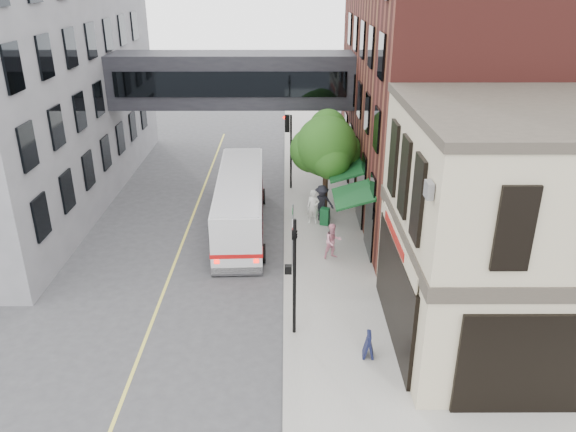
{
  "coord_description": "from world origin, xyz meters",
  "views": [
    {
      "loc": [
        0.12,
        -15.11,
        12.19
      ],
      "look_at": [
        0.19,
        5.49,
        3.26
      ],
      "focal_mm": 35.0,
      "sensor_mm": 36.0,
      "label": 1
    }
  ],
  "objects_px": {
    "bus": "(240,201)",
    "newspaper_box": "(325,216)",
    "sandwich_board": "(369,345)",
    "pedestrian_a": "(313,207)",
    "pedestrian_c": "(322,203)",
    "pedestrian_b": "(333,241)"
  },
  "relations": [
    {
      "from": "pedestrian_a",
      "to": "pedestrian_b",
      "type": "bearing_deg",
      "value": -74.62
    },
    {
      "from": "pedestrian_b",
      "to": "sandwich_board",
      "type": "distance_m",
      "value": 7.26
    },
    {
      "from": "bus",
      "to": "pedestrian_b",
      "type": "relative_size",
      "value": 6.15
    },
    {
      "from": "sandwich_board",
      "to": "pedestrian_a",
      "type": "bearing_deg",
      "value": 103.05
    },
    {
      "from": "pedestrian_a",
      "to": "pedestrian_c",
      "type": "bearing_deg",
      "value": 42.37
    },
    {
      "from": "bus",
      "to": "pedestrian_a",
      "type": "distance_m",
      "value": 3.79
    },
    {
      "from": "bus",
      "to": "pedestrian_a",
      "type": "bearing_deg",
      "value": 6.08
    },
    {
      "from": "pedestrian_a",
      "to": "sandwich_board",
      "type": "distance_m",
      "value": 11.27
    },
    {
      "from": "pedestrian_c",
      "to": "newspaper_box",
      "type": "height_order",
      "value": "pedestrian_c"
    },
    {
      "from": "bus",
      "to": "newspaper_box",
      "type": "bearing_deg",
      "value": 2.42
    },
    {
      "from": "pedestrian_c",
      "to": "newspaper_box",
      "type": "relative_size",
      "value": 2.16
    },
    {
      "from": "newspaper_box",
      "to": "pedestrian_a",
      "type": "bearing_deg",
      "value": 178.37
    },
    {
      "from": "newspaper_box",
      "to": "sandwich_board",
      "type": "relative_size",
      "value": 0.99
    },
    {
      "from": "bus",
      "to": "newspaper_box",
      "type": "distance_m",
      "value": 4.45
    },
    {
      "from": "sandwich_board",
      "to": "pedestrian_b",
      "type": "bearing_deg",
      "value": 101.25
    },
    {
      "from": "pedestrian_b",
      "to": "sandwich_board",
      "type": "relative_size",
      "value": 1.86
    },
    {
      "from": "pedestrian_a",
      "to": "newspaper_box",
      "type": "relative_size",
      "value": 2.0
    },
    {
      "from": "pedestrian_a",
      "to": "pedestrian_c",
      "type": "xyz_separation_m",
      "value": [
        0.47,
        0.36,
        0.07
      ]
    },
    {
      "from": "pedestrian_c",
      "to": "newspaper_box",
      "type": "distance_m",
      "value": 0.79
    },
    {
      "from": "pedestrian_a",
      "to": "newspaper_box",
      "type": "height_order",
      "value": "pedestrian_a"
    },
    {
      "from": "pedestrian_c",
      "to": "newspaper_box",
      "type": "bearing_deg",
      "value": -80.61
    },
    {
      "from": "newspaper_box",
      "to": "sandwich_board",
      "type": "distance_m",
      "value": 10.99
    }
  ]
}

